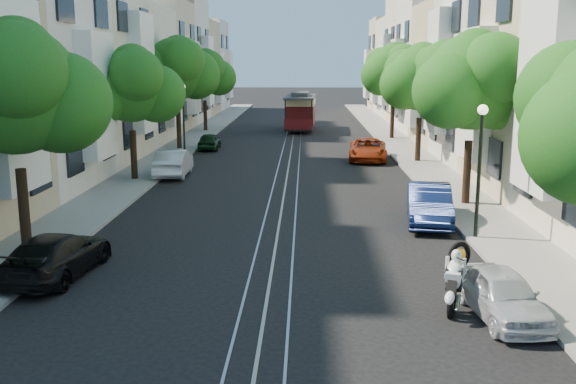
# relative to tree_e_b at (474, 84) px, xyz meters

# --- Properties ---
(ground) EXTENTS (200.00, 200.00, 0.00)m
(ground) POSITION_rel_tree_e_b_xyz_m (-7.26, 19.02, -4.73)
(ground) COLOR black
(ground) RESTS_ON ground
(sidewalk_east) EXTENTS (2.50, 80.00, 0.12)m
(sidewalk_east) POSITION_rel_tree_e_b_xyz_m (-0.01, 19.02, -4.67)
(sidewalk_east) COLOR gray
(sidewalk_east) RESTS_ON ground
(sidewalk_west) EXTENTS (2.50, 80.00, 0.12)m
(sidewalk_west) POSITION_rel_tree_e_b_xyz_m (-14.51, 19.02, -4.67)
(sidewalk_west) COLOR gray
(sidewalk_west) RESTS_ON ground
(rail_left) EXTENTS (0.06, 80.00, 0.02)m
(rail_left) POSITION_rel_tree_e_b_xyz_m (-7.81, 19.02, -4.72)
(rail_left) COLOR gray
(rail_left) RESTS_ON ground
(rail_slot) EXTENTS (0.06, 80.00, 0.02)m
(rail_slot) POSITION_rel_tree_e_b_xyz_m (-7.26, 19.02, -4.72)
(rail_slot) COLOR gray
(rail_slot) RESTS_ON ground
(rail_right) EXTENTS (0.06, 80.00, 0.02)m
(rail_right) POSITION_rel_tree_e_b_xyz_m (-6.71, 19.02, -4.72)
(rail_right) COLOR gray
(rail_right) RESTS_ON ground
(lane_line) EXTENTS (0.08, 80.00, 0.01)m
(lane_line) POSITION_rel_tree_e_b_xyz_m (-7.26, 19.02, -4.73)
(lane_line) COLOR tan
(lane_line) RESTS_ON ground
(townhouses_east) EXTENTS (7.75, 72.00, 12.00)m
(townhouses_east) POSITION_rel_tree_e_b_xyz_m (4.61, 18.94, 0.45)
(townhouses_east) COLOR beige
(townhouses_east) RESTS_ON ground
(townhouses_west) EXTENTS (7.75, 72.00, 11.76)m
(townhouses_west) POSITION_rel_tree_e_b_xyz_m (-19.13, 18.94, 0.35)
(townhouses_west) COLOR silver
(townhouses_west) RESTS_ON ground
(tree_e_b) EXTENTS (4.93, 4.08, 6.68)m
(tree_e_b) POSITION_rel_tree_e_b_xyz_m (0.00, 0.00, 0.00)
(tree_e_b) COLOR black
(tree_e_b) RESTS_ON ground
(tree_e_c) EXTENTS (4.84, 3.99, 6.52)m
(tree_e_c) POSITION_rel_tree_e_b_xyz_m (-0.00, 11.00, -0.13)
(tree_e_c) COLOR black
(tree_e_c) RESTS_ON ground
(tree_e_d) EXTENTS (5.01, 4.16, 6.85)m
(tree_e_d) POSITION_rel_tree_e_b_xyz_m (0.00, 22.00, 0.13)
(tree_e_d) COLOR black
(tree_e_d) RESTS_ON ground
(tree_w_a) EXTENTS (4.93, 4.08, 6.68)m
(tree_w_a) POSITION_rel_tree_e_b_xyz_m (-14.40, -7.00, 0.00)
(tree_w_a) COLOR black
(tree_w_a) RESTS_ON ground
(tree_w_b) EXTENTS (4.72, 3.87, 6.27)m
(tree_w_b) POSITION_rel_tree_e_b_xyz_m (-14.40, 5.00, -0.34)
(tree_w_b) COLOR black
(tree_w_b) RESTS_ON ground
(tree_w_c) EXTENTS (5.13, 4.28, 7.09)m
(tree_w_c) POSITION_rel_tree_e_b_xyz_m (-14.40, 16.00, 0.34)
(tree_w_c) COLOR black
(tree_w_c) RESTS_ON ground
(tree_w_d) EXTENTS (4.84, 3.99, 6.52)m
(tree_w_d) POSITION_rel_tree_e_b_xyz_m (-14.40, 27.00, -0.13)
(tree_w_d) COLOR black
(tree_w_d) RESTS_ON ground
(lamp_east) EXTENTS (0.32, 0.32, 4.16)m
(lamp_east) POSITION_rel_tree_e_b_xyz_m (-0.96, -4.98, -1.89)
(lamp_east) COLOR black
(lamp_east) RESTS_ON ground
(lamp_west) EXTENTS (0.32, 0.32, 4.16)m
(lamp_west) POSITION_rel_tree_e_b_xyz_m (-13.56, 13.02, -1.89)
(lamp_west) COLOR black
(lamp_west) RESTS_ON ground
(sportbike_rider) EXTENTS (0.91, 1.63, 1.51)m
(sportbike_rider) POSITION_rel_tree_e_b_xyz_m (-2.97, -10.86, -3.92)
(sportbike_rider) COLOR black
(sportbike_rider) RESTS_ON ground
(cable_car) EXTENTS (2.65, 7.53, 2.86)m
(cable_car) POSITION_rel_tree_e_b_xyz_m (-6.76, 28.26, -3.04)
(cable_car) COLOR black
(cable_car) RESTS_ON ground
(parked_car_e_near) EXTENTS (1.62, 3.32, 1.09)m
(parked_car_e_near) POSITION_rel_tree_e_b_xyz_m (-2.02, -11.30, -4.19)
(parked_car_e_near) COLOR #B7BDC5
(parked_car_e_near) RESTS_ON ground
(parked_car_e_mid) EXTENTS (1.96, 4.29, 1.37)m
(parked_car_e_mid) POSITION_rel_tree_e_b_xyz_m (-2.03, -2.82, -4.05)
(parked_car_e_mid) COLOR #0D1943
(parked_car_e_mid) RESTS_ON ground
(parked_car_e_far) EXTENTS (2.49, 4.69, 1.25)m
(parked_car_e_far) POSITION_rel_tree_e_b_xyz_m (-2.77, 11.78, -4.11)
(parked_car_e_far) COLOR maroon
(parked_car_e_far) RESTS_ON ground
(parked_car_w_near) EXTENTS (2.06, 4.20, 1.17)m
(parked_car_w_near) POSITION_rel_tree_e_b_xyz_m (-12.86, -8.81, -4.15)
(parked_car_w_near) COLOR black
(parked_car_w_near) RESTS_ON ground
(parked_car_w_mid) EXTENTS (1.57, 4.12, 1.34)m
(parked_car_w_mid) POSITION_rel_tree_e_b_xyz_m (-12.86, 6.34, -4.06)
(parked_car_w_mid) COLOR silver
(parked_car_w_mid) RESTS_ON ground
(parked_car_w_far) EXTENTS (1.33, 3.19, 1.08)m
(parked_car_w_far) POSITION_rel_tree_e_b_xyz_m (-12.53, 16.14, -4.19)
(parked_car_w_far) COLOR black
(parked_car_w_far) RESTS_ON ground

